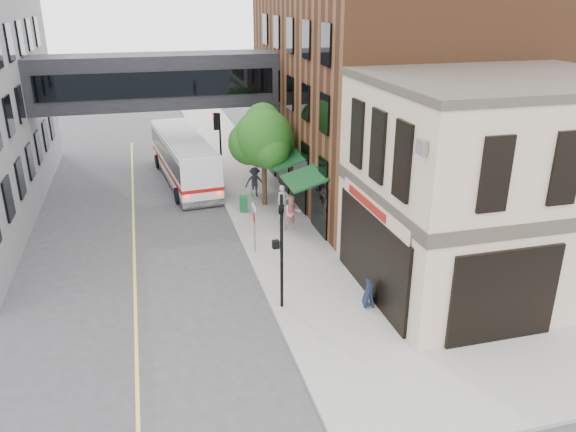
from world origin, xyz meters
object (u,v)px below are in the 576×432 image
bus (184,156)px  newspaper_box (244,204)px  pedestrian_a (283,202)px  pedestrian_b (292,213)px  pedestrian_c (255,182)px  sandwich_board (369,294)px

bus → newspaper_box: (2.56, -6.67, -1.06)m
pedestrian_a → pedestrian_b: (0.03, -1.74, 0.01)m
pedestrian_c → newspaper_box: (-1.09, -2.27, -0.45)m
pedestrian_c → sandwich_board: 13.32m
bus → newspaper_box: 7.22m
bus → sandwich_board: size_ratio=11.50×
bus → pedestrian_a: 9.19m
bus → pedestrian_b: (4.45, -9.78, -0.60)m
bus → pedestrian_a: bearing=-61.2°
pedestrian_b → pedestrian_c: 5.43m
bus → newspaper_box: bearing=-69.0°
bus → sandwich_board: (5.31, -17.61, -1.01)m
bus → pedestrian_c: 5.76m
newspaper_box → sandwich_board: bearing=-64.1°
bus → pedestrian_a: size_ratio=6.28×
pedestrian_c → sandwich_board: (1.65, -13.21, -0.40)m
pedestrian_c → pedestrian_a: bearing=-75.1°
pedestrian_a → sandwich_board: size_ratio=1.83×
newspaper_box → pedestrian_c: bearing=76.0°
pedestrian_a → newspaper_box: pedestrian_a is taller
pedestrian_c → newspaper_box: size_ratio=2.05×
pedestrian_a → newspaper_box: 2.35m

